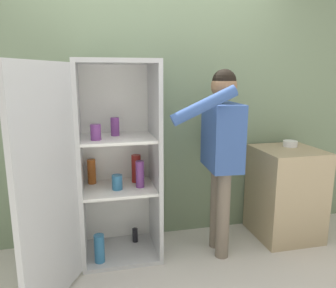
# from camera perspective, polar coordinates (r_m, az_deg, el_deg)

# --- Properties ---
(wall_back) EXTENTS (7.00, 0.06, 2.55)m
(wall_back) POSITION_cam_1_polar(r_m,az_deg,el_deg) (3.15, -3.05, 6.10)
(wall_back) COLOR gray
(wall_back) RESTS_ON ground_plane
(refrigerator) EXTENTS (1.02, 1.16, 1.72)m
(refrigerator) POSITION_cam_1_polar(r_m,az_deg,el_deg) (2.77, -11.09, -3.90)
(refrigerator) COLOR #B7BABC
(refrigerator) RESTS_ON ground_plane
(person) EXTENTS (0.66, 0.60, 1.64)m
(person) POSITION_cam_1_polar(r_m,az_deg,el_deg) (2.85, 9.22, 0.44)
(person) COLOR #726656
(person) RESTS_ON ground_plane
(counter) EXTENTS (0.59, 0.60, 0.90)m
(counter) POSITION_cam_1_polar(r_m,az_deg,el_deg) (3.48, 19.75, -8.00)
(counter) COLOR tan
(counter) RESTS_ON ground_plane
(bowl) EXTENTS (0.14, 0.14, 0.06)m
(bowl) POSITION_cam_1_polar(r_m,az_deg,el_deg) (3.48, 20.51, 0.07)
(bowl) COLOR white
(bowl) RESTS_ON counter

